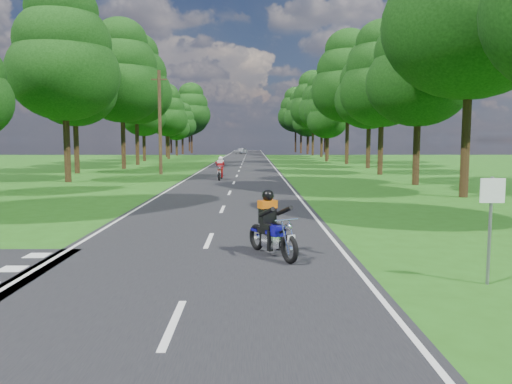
{
  "coord_description": "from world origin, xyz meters",
  "views": [
    {
      "loc": [
        1.14,
        -10.97,
        2.66
      ],
      "look_at": [
        1.26,
        4.0,
        1.1
      ],
      "focal_mm": 35.0,
      "sensor_mm": 36.0,
      "label": 1
    }
  ],
  "objects": [
    {
      "name": "rider_far_red",
      "position": [
        -0.99,
        22.33,
        0.8
      ],
      "size": [
        0.68,
        1.89,
        1.56
      ],
      "primitive_type": null,
      "rotation": [
        0.0,
        0.0,
        -0.03
      ],
      "color": "#99200B",
      "rests_on": "main_road"
    },
    {
      "name": "treeline",
      "position": [
        1.43,
        60.06,
        8.25
      ],
      "size": [
        40.0,
        115.35,
        14.78
      ],
      "color": "black",
      "rests_on": "ground"
    },
    {
      "name": "rider_near_blue",
      "position": [
        1.6,
        0.2,
        0.78
      ],
      "size": [
        1.37,
        1.9,
        1.52
      ],
      "primitive_type": null,
      "rotation": [
        0.0,
        0.0,
        0.47
      ],
      "color": "#120E9A",
      "rests_on": "main_road"
    },
    {
      "name": "ground",
      "position": [
        0.0,
        0.0,
        0.0
      ],
      "size": [
        160.0,
        160.0,
        0.0
      ],
      "primitive_type": "plane",
      "color": "#215313",
      "rests_on": "ground"
    },
    {
      "name": "telegraph_pole",
      "position": [
        -6.0,
        28.0,
        4.07
      ],
      "size": [
        1.2,
        0.26,
        8.0
      ],
      "color": "#382616",
      "rests_on": "ground"
    },
    {
      "name": "road_sign",
      "position": [
        5.5,
        -2.01,
        1.34
      ],
      "size": [
        0.45,
        0.07,
        2.0
      ],
      "color": "slate",
      "rests_on": "ground"
    },
    {
      "name": "distant_car",
      "position": [
        -0.96,
        85.63,
        0.64
      ],
      "size": [
        2.55,
        3.89,
        1.23
      ],
      "primitive_type": "imported",
      "rotation": [
        0.0,
        0.0,
        -0.33
      ],
      "color": "silver",
      "rests_on": "main_road"
    },
    {
      "name": "road_markings",
      "position": [
        -0.14,
        48.13,
        0.02
      ],
      "size": [
        7.4,
        140.0,
        0.01
      ],
      "color": "silver",
      "rests_on": "main_road"
    },
    {
      "name": "main_road",
      "position": [
        0.0,
        50.0,
        0.01
      ],
      "size": [
        7.0,
        140.0,
        0.02
      ],
      "primitive_type": "cube",
      "color": "black",
      "rests_on": "ground"
    }
  ]
}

